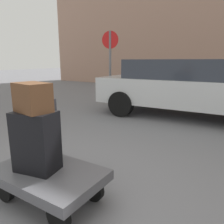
{
  "coord_description": "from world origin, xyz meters",
  "views": [
    {
      "loc": [
        1.6,
        -1.35,
        1.39
      ],
      "look_at": [
        0.0,
        1.2,
        0.69
      ],
      "focal_mm": 35.36,
      "sensor_mm": 36.0,
      "label": 1
    }
  ],
  "objects": [
    {
      "name": "parked_car",
      "position": [
        0.19,
        4.34,
        0.76
      ],
      "size": [
        4.38,
        2.09,
        1.42
      ],
      "color": "silver",
      "rests_on": "ground_plane"
    },
    {
      "name": "suitcase_charcoal_stacked_top",
      "position": [
        -0.33,
        0.2,
        0.67
      ],
      "size": [
        0.39,
        0.25,
        0.66
      ],
      "primitive_type": "cube",
      "rotation": [
        0.0,
        0.0,
        -0.08
      ],
      "color": "#2D2D33",
      "rests_on": "luggage_cart"
    },
    {
      "name": "duffel_bag_brown_topmost_pile",
      "position": [
        -0.08,
        -0.04,
        1.06
      ],
      "size": [
        0.37,
        0.28,
        0.27
      ],
      "primitive_type": "cube",
      "rotation": [
        0.0,
        0.0,
        -0.15
      ],
      "color": "#51331E",
      "rests_on": "suitcase_black_center"
    },
    {
      "name": "suitcase_black_center",
      "position": [
        -0.08,
        -0.04,
        0.63
      ],
      "size": [
        0.44,
        0.35,
        0.59
      ],
      "primitive_type": "cube",
      "rotation": [
        0.0,
        0.0,
        0.2
      ],
      "color": "black",
      "rests_on": "luggage_cart"
    },
    {
      "name": "no_parking_sign",
      "position": [
        -2.0,
        4.29,
        1.38
      ],
      "size": [
        0.49,
        0.12,
        2.23
      ],
      "color": "slate",
      "rests_on": "ground_plane"
    },
    {
      "name": "luggage_cart",
      "position": [
        0.0,
        0.0,
        0.26
      ],
      "size": [
        1.11,
        0.7,
        0.34
      ],
      "color": "#4C4C51",
      "rests_on": "ground_plane"
    },
    {
      "name": "ground_plane",
      "position": [
        0.0,
        0.0,
        0.0
      ],
      "size": [
        60.0,
        60.0,
        0.0
      ],
      "primitive_type": "plane",
      "color": "slate"
    }
  ]
}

